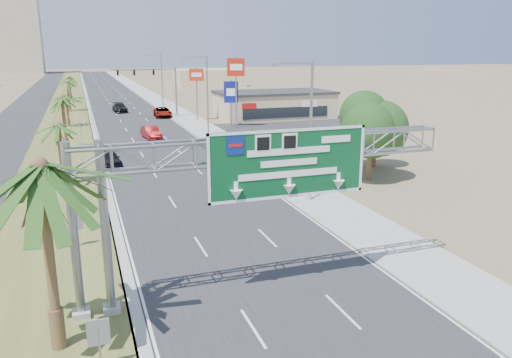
{
  "coord_description": "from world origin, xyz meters",
  "views": [
    {
      "loc": [
        -7.75,
        -9.7,
        10.73
      ],
      "look_at": [
        0.6,
        14.01,
        4.2
      ],
      "focal_mm": 35.0,
      "sensor_mm": 36.0,
      "label": 1
    }
  ],
  "objects": [
    {
      "name": "palm_row_f",
      "position": [
        -9.5,
        110.0,
        4.71
      ],
      "size": [
        3.99,
        3.99,
        5.75
      ],
      "color": "brown",
      "rests_on": "ground"
    },
    {
      "name": "streetlight_mid",
      "position": [
        7.3,
        52.0,
        4.69
      ],
      "size": [
        3.27,
        0.44,
        10.0
      ],
      "color": "gray",
      "rests_on": "ground"
    },
    {
      "name": "palm_near",
      "position": [
        -9.2,
        8.0,
        6.93
      ],
      "size": [
        5.7,
        5.7,
        8.35
      ],
      "color": "brown",
      "rests_on": "ground"
    },
    {
      "name": "median_signback_a",
      "position": [
        -7.8,
        6.0,
        1.45
      ],
      "size": [
        0.75,
        0.08,
        2.08
      ],
      "color": "gray",
      "rests_on": "ground"
    },
    {
      "name": "median_grass",
      "position": [
        -10.0,
        110.0,
        0.06
      ],
      "size": [
        7.0,
        300.0,
        0.12
      ],
      "primitive_type": "cube",
      "color": "#4C5525",
      "rests_on": "ground"
    },
    {
      "name": "signal_mast",
      "position": [
        5.17,
        71.97,
        4.85
      ],
      "size": [
        10.28,
        0.71,
        8.0
      ],
      "color": "gray",
      "rests_on": "ground"
    },
    {
      "name": "car_right_lane",
      "position": [
        4.96,
        72.66,
        0.79
      ],
      "size": [
        2.91,
        5.79,
        1.57
      ],
      "primitive_type": "imported",
      "rotation": [
        0.0,
        0.0,
        -0.05
      ],
      "color": "gray",
      "rests_on": "ground"
    },
    {
      "name": "streetlight_far",
      "position": [
        7.3,
        88.0,
        4.69
      ],
      "size": [
        3.27,
        0.44,
        10.0
      ],
      "color": "gray",
      "rests_on": "ground"
    },
    {
      "name": "palm_row_c",
      "position": [
        -9.5,
        48.0,
        5.66
      ],
      "size": [
        3.99,
        3.99,
        6.75
      ],
      "color": "brown",
      "rests_on": "ground"
    },
    {
      "name": "oak_far",
      "position": [
        18.0,
        30.0,
        3.82
      ],
      "size": [
        3.5,
        3.5,
        5.6
      ],
      "color": "brown",
      "rests_on": "ground"
    },
    {
      "name": "opposing_road",
      "position": [
        -17.0,
        110.0,
        0.01
      ],
      "size": [
        8.0,
        300.0,
        0.02
      ],
      "primitive_type": "cube",
      "color": "#28282B",
      "rests_on": "ground"
    },
    {
      "name": "oak_near",
      "position": [
        15.0,
        26.0,
        4.53
      ],
      "size": [
        4.5,
        4.5,
        6.8
      ],
      "color": "brown",
      "rests_on": "ground"
    },
    {
      "name": "store_building",
      "position": [
        22.0,
        66.0,
        2.0
      ],
      "size": [
        18.0,
        10.0,
        4.0
      ],
      "primitive_type": "cube",
      "color": "#CDBE8A",
      "rests_on": "ground"
    },
    {
      "name": "pole_sign_red_far",
      "position": [
        9.3,
        66.05,
        6.42
      ],
      "size": [
        2.15,
        1.09,
        8.14
      ],
      "color": "gray",
      "rests_on": "ground"
    },
    {
      "name": "pole_sign_blue",
      "position": [
        12.58,
        58.72,
        4.73
      ],
      "size": [
        1.99,
        0.93,
        6.63
      ],
      "color": "gray",
      "rests_on": "ground"
    },
    {
      "name": "building_distant_right",
      "position": [
        30.0,
        140.0,
        2.5
      ],
      "size": [
        20.0,
        12.0,
        5.0
      ],
      "primitive_type": "cube",
      "color": "#CDBE8A",
      "rests_on": "ground"
    },
    {
      "name": "car_left_lane",
      "position": [
        -5.5,
        38.42,
        0.72
      ],
      "size": [
        2.27,
        4.45,
        1.45
      ],
      "primitive_type": "imported",
      "rotation": [
        0.0,
        0.0,
        0.14
      ],
      "color": "black",
      "rests_on": "ground"
    },
    {
      "name": "road",
      "position": [
        0.0,
        110.0,
        0.01
      ],
      "size": [
        12.0,
        300.0,
        0.02
      ],
      "primitive_type": "cube",
      "color": "#28282B",
      "rests_on": "ground"
    },
    {
      "name": "sign_gantry",
      "position": [
        -1.06,
        9.93,
        6.06
      ],
      "size": [
        16.75,
        1.24,
        7.5
      ],
      "color": "gray",
      "rests_on": "ground"
    },
    {
      "name": "median_signback_b",
      "position": [
        -8.5,
        18.0,
        1.45
      ],
      "size": [
        0.75,
        0.08,
        2.08
      ],
      "color": "gray",
      "rests_on": "ground"
    },
    {
      "name": "pole_sign_red_near",
      "position": [
        12.79,
        56.97,
        7.79
      ],
      "size": [
        2.35,
        1.13,
        9.82
      ],
      "color": "gray",
      "rests_on": "ground"
    },
    {
      "name": "palm_row_d",
      "position": [
        -9.5,
        66.0,
        4.42
      ],
      "size": [
        3.99,
        3.99,
        5.45
      ],
      "color": "brown",
      "rests_on": "ground"
    },
    {
      "name": "car_far",
      "position": [
        -1.14,
        81.8,
        0.78
      ],
      "size": [
        2.49,
        5.51,
        1.57
      ],
      "primitive_type": "imported",
      "rotation": [
        0.0,
        0.0,
        0.06
      ],
      "color": "black",
      "rests_on": "ground"
    },
    {
      "name": "tower_distant",
      "position": [
        -32.0,
        250.0,
        17.5
      ],
      "size": [
        20.0,
        16.0,
        35.0
      ],
      "primitive_type": "cube",
      "color": "tan",
      "rests_on": "ground"
    },
    {
      "name": "palm_row_e",
      "position": [
        -9.5,
        85.0,
        5.09
      ],
      "size": [
        3.99,
        3.99,
        6.15
      ],
      "color": "brown",
      "rests_on": "ground"
    },
    {
      "name": "car_mid_lane",
      "position": [
        0.28,
        52.41,
        0.77
      ],
      "size": [
        2.16,
        4.81,
        1.53
      ],
      "primitive_type": "imported",
      "rotation": [
        0.0,
        0.0,
        0.12
      ],
      "color": "maroon",
      "rests_on": "ground"
    },
    {
      "name": "palm_row_b",
      "position": [
        -9.5,
        32.0,
        4.9
      ],
      "size": [
        3.99,
        3.99,
        5.95
      ],
      "color": "brown",
      "rests_on": "ground"
    },
    {
      "name": "streetlight_near",
      "position": [
        7.3,
        22.0,
        4.69
      ],
      "size": [
        3.27,
        0.44,
        10.0
      ],
      "color": "gray",
      "rests_on": "ground"
    },
    {
      "name": "sidewalk_right",
      "position": [
        8.5,
        110.0,
        0.05
      ],
      "size": [
        4.0,
        300.0,
        0.1
      ],
      "primitive_type": "cube",
      "color": "#9E9B93",
      "rests_on": "ground"
    }
  ]
}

